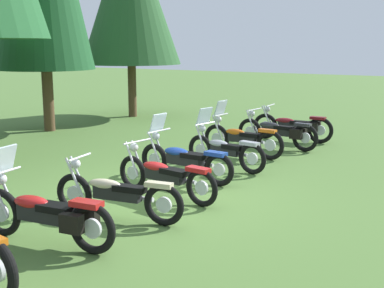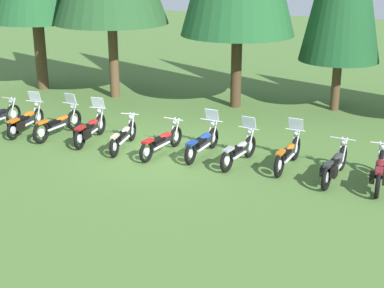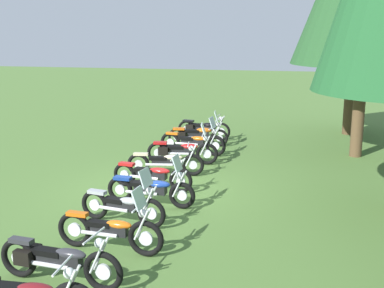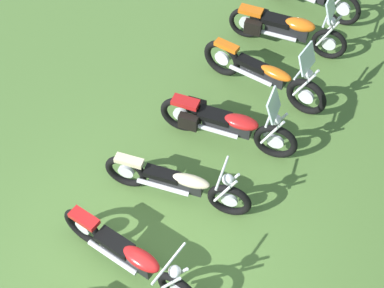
# 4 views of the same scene
# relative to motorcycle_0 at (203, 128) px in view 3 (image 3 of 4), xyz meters

# --- Properties ---
(ground_plane) EXTENTS (80.00, 80.00, 0.00)m
(ground_plane) POSITION_rel_motorcycle_0_xyz_m (6.57, -0.03, -0.45)
(ground_plane) COLOR #4C7033
(motorcycle_0) EXTENTS (0.71, 2.19, 1.01)m
(motorcycle_0) POSITION_rel_motorcycle_0_xyz_m (0.00, 0.00, 0.00)
(motorcycle_0) COLOR black
(motorcycle_0) RESTS_ON ground_plane
(motorcycle_1) EXTENTS (0.74, 2.28, 1.34)m
(motorcycle_1) POSITION_rel_motorcycle_0_xyz_m (1.23, 0.02, 0.01)
(motorcycle_1) COLOR black
(motorcycle_1) RESTS_ON ground_plane
(motorcycle_2) EXTENTS (0.71, 2.42, 1.38)m
(motorcycle_2) POSITION_rel_motorcycle_0_xyz_m (2.52, 0.15, 0.01)
(motorcycle_2) COLOR black
(motorcycle_2) RESTS_ON ground_plane
(motorcycle_3) EXTENTS (0.71, 2.34, 1.37)m
(motorcycle_3) POSITION_rel_motorcycle_0_xyz_m (3.85, 0.02, 0.02)
(motorcycle_3) COLOR black
(motorcycle_3) RESTS_ON ground_plane
(motorcycle_4) EXTENTS (0.64, 2.33, 0.99)m
(motorcycle_4) POSITION_rel_motorcycle_0_xyz_m (5.21, -0.14, -0.03)
(motorcycle_4) COLOR black
(motorcycle_4) RESTS_ON ground_plane
(motorcycle_5) EXTENTS (0.71, 2.37, 0.99)m
(motorcycle_5) POSITION_rel_motorcycle_0_xyz_m (6.59, -0.16, -0.02)
(motorcycle_5) COLOR black
(motorcycle_5) RESTS_ON ground_plane
(motorcycle_6) EXTENTS (0.76, 2.34, 1.35)m
(motorcycle_6) POSITION_rel_motorcycle_0_xyz_m (7.83, 0.18, -0.00)
(motorcycle_6) COLOR black
(motorcycle_6) RESTS_ON ground_plane
(motorcycle_7) EXTENTS (0.69, 2.16, 1.36)m
(motorcycle_7) POSITION_rel_motorcycle_0_xyz_m (9.11, -0.10, -0.00)
(motorcycle_7) COLOR black
(motorcycle_7) RESTS_ON ground_plane
(motorcycle_8) EXTENTS (0.60, 2.30, 1.38)m
(motorcycle_8) POSITION_rel_motorcycle_0_xyz_m (10.54, 0.14, 0.01)
(motorcycle_8) COLOR black
(motorcycle_8) RESTS_ON ground_plane
(motorcycle_9) EXTENTS (0.73, 2.41, 1.02)m
(motorcycle_9) POSITION_rel_motorcycle_0_xyz_m (11.95, -0.30, -0.00)
(motorcycle_9) COLOR black
(motorcycle_9) RESTS_ON ground_plane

